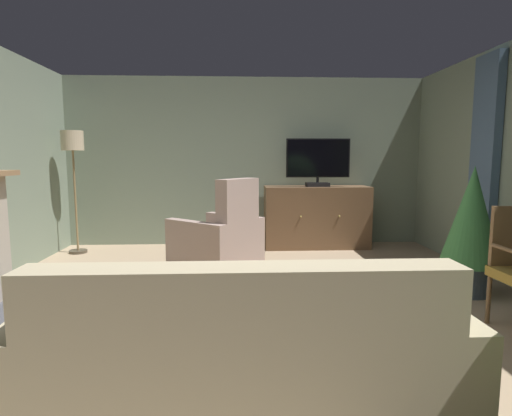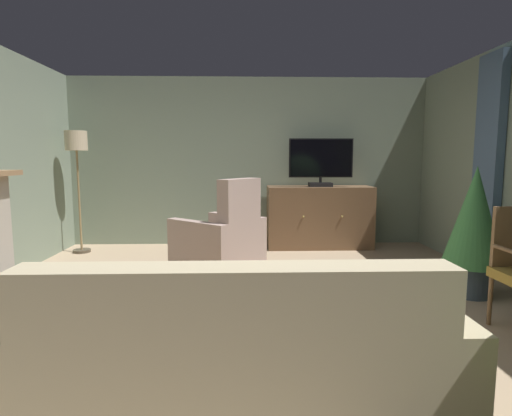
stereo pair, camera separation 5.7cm
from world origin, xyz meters
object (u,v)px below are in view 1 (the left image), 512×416
(sofa_floral, at_px, (243,369))
(tv_remote, at_px, (236,281))
(television, at_px, (318,161))
(tv_cabinet, at_px, (316,218))
(floor_lamp, at_px, (73,153))
(cat, at_px, (119,301))
(potted_plant_leafy_by_curtain, at_px, (472,224))
(coffee_table, at_px, (264,290))
(armchair_by_fireplace, at_px, (219,241))

(sofa_floral, bearing_deg, tv_remote, 91.80)
(television, bearing_deg, tv_cabinet, 90.00)
(tv_cabinet, distance_m, floor_lamp, 3.68)
(cat, bearing_deg, potted_plant_leafy_by_curtain, 5.58)
(coffee_table, xyz_separation_m, sofa_floral, (-0.18, -1.10, -0.05))
(coffee_table, distance_m, floor_lamp, 3.98)
(tv_cabinet, distance_m, cat, 3.48)
(potted_plant_leafy_by_curtain, bearing_deg, tv_remote, -160.49)
(tv_remote, height_order, floor_lamp, floor_lamp)
(sofa_floral, relative_size, floor_lamp, 1.24)
(coffee_table, distance_m, tv_remote, 0.22)
(television, bearing_deg, floor_lamp, -176.88)
(television, distance_m, sofa_floral, 4.47)
(coffee_table, distance_m, cat, 1.40)
(television, relative_size, sofa_floral, 0.44)
(tv_remote, bearing_deg, coffee_table, 42.19)
(armchair_by_fireplace, distance_m, potted_plant_leafy_by_curtain, 2.83)
(sofa_floral, relative_size, armchair_by_fireplace, 1.74)
(coffee_table, bearing_deg, floor_lamp, 130.99)
(sofa_floral, xyz_separation_m, armchair_by_fireplace, (-0.25, 3.12, 0.03))
(television, bearing_deg, tv_remote, -112.01)
(armchair_by_fireplace, distance_m, cat, 1.72)
(coffee_table, xyz_separation_m, floor_lamp, (-2.52, 2.89, 1.08))
(sofa_floral, xyz_separation_m, floor_lamp, (-2.34, 3.99, 1.13))
(television, distance_m, potted_plant_leafy_by_curtain, 2.55)
(potted_plant_leafy_by_curtain, bearing_deg, television, 116.76)
(coffee_table, height_order, potted_plant_leafy_by_curtain, potted_plant_leafy_by_curtain)
(tv_cabinet, bearing_deg, cat, -131.29)
(floor_lamp, bearing_deg, tv_cabinet, 3.98)
(sofa_floral, bearing_deg, coffee_table, 80.81)
(television, relative_size, coffee_table, 0.92)
(coffee_table, bearing_deg, tv_remote, 168.66)
(tv_remote, bearing_deg, floor_lamp, -177.57)
(armchair_by_fireplace, bearing_deg, cat, -119.47)
(television, relative_size, armchair_by_fireplace, 0.76)
(floor_lamp, bearing_deg, tv_remote, -51.10)
(sofa_floral, distance_m, armchair_by_fireplace, 3.13)
(tv_cabinet, distance_m, sofa_floral, 4.41)
(tv_cabinet, height_order, armchair_by_fireplace, armchair_by_fireplace)
(tv_cabinet, bearing_deg, tv_remote, -111.67)
(coffee_table, bearing_deg, armchair_by_fireplace, 101.94)
(coffee_table, height_order, cat, coffee_table)
(tv_remote, xyz_separation_m, floor_lamp, (-2.30, 2.85, 1.02))
(floor_lamp, bearing_deg, sofa_floral, -59.66)
(potted_plant_leafy_by_curtain, distance_m, cat, 3.47)
(armchair_by_fireplace, bearing_deg, coffee_table, -78.06)
(television, relative_size, tv_remote, 5.63)
(television, distance_m, tv_remote, 3.41)
(cat, height_order, floor_lamp, floor_lamp)
(coffee_table, bearing_deg, tv_cabinet, 72.06)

